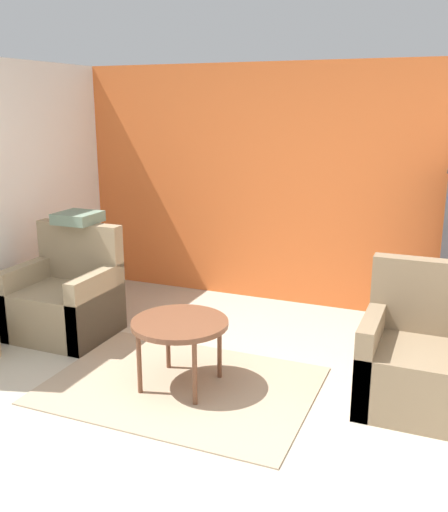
# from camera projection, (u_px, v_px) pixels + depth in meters

# --- Properties ---
(ground_plane) EXTENTS (20.00, 20.00, 0.00)m
(ground_plane) POSITION_uv_depth(u_px,v_px,m) (132.00, 449.00, 3.57)
(ground_plane) COLOR #B2A893
(ground_plane) RESTS_ON ground
(wall_back_accent) EXTENTS (4.62, 0.06, 2.50)m
(wall_back_accent) POSITION_uv_depth(u_px,v_px,m) (280.00, 186.00, 5.99)
(wall_back_accent) COLOR orange
(wall_back_accent) RESTS_ON ground_plane
(wall_left) EXTENTS (0.06, 3.04, 2.50)m
(wall_left) POSITION_uv_depth(u_px,v_px,m) (4.00, 195.00, 5.44)
(wall_left) COLOR silver
(wall_left) RESTS_ON ground_plane
(area_rug) EXTENTS (2.00, 1.44, 0.01)m
(area_rug) POSITION_uv_depth(u_px,v_px,m) (181.00, 385.00, 4.37)
(area_rug) COLOR gray
(area_rug) RESTS_ON ground_plane
(coffee_table) EXTENTS (0.73, 0.73, 0.53)m
(coffee_table) POSITION_uv_depth(u_px,v_px,m) (180.00, 327.00, 4.24)
(coffee_table) COLOR brown
(coffee_table) RESTS_ON ground_plane
(armchair_left) EXTENTS (0.88, 0.76, 1.01)m
(armchair_left) POSITION_uv_depth(u_px,v_px,m) (66.00, 301.00, 5.29)
(armchair_left) COLOR #8E7A5B
(armchair_left) RESTS_ON ground_plane
(armchair_right) EXTENTS (0.88, 0.76, 1.01)m
(armchair_right) POSITION_uv_depth(u_px,v_px,m) (426.00, 364.00, 4.01)
(armchair_right) COLOR #7A664C
(armchair_right) RESTS_ON ground_plane
(potted_plant) EXTENTS (0.27, 0.26, 0.60)m
(potted_plant) POSITION_uv_depth(u_px,v_px,m) (401.00, 299.00, 5.32)
(potted_plant) COLOR beige
(potted_plant) RESTS_ON ground_plane
(throw_pillow) EXTENTS (0.37, 0.37, 0.10)m
(throw_pillow) POSITION_uv_depth(u_px,v_px,m) (78.00, 218.00, 5.34)
(throw_pillow) COLOR slate
(throw_pillow) RESTS_ON armchair_left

